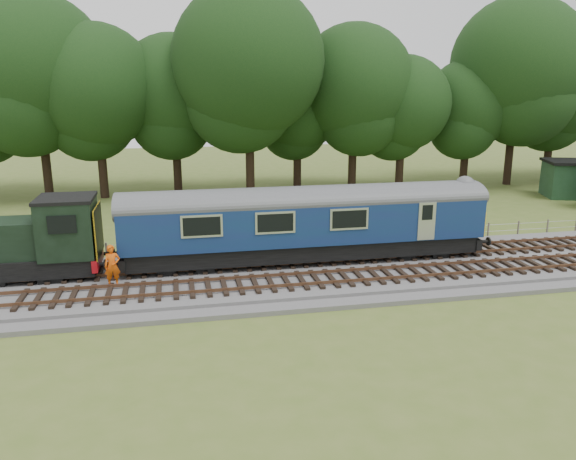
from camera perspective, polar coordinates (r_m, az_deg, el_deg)
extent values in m
plane|color=#4E6425|center=(28.50, 10.32, -4.09)|extent=(120.00, 120.00, 0.00)
cube|color=#4C4C4F|center=(28.45, 10.33, -3.76)|extent=(70.00, 7.00, 0.35)
cube|color=brown|center=(28.95, 9.86, -2.75)|extent=(66.50, 0.07, 0.14)
cube|color=brown|center=(30.23, 8.88, -1.97)|extent=(66.50, 0.07, 0.14)
cube|color=brown|center=(26.33, 12.22, -4.64)|extent=(66.50, 0.07, 0.14)
cube|color=brown|center=(27.57, 11.04, -3.69)|extent=(66.50, 0.07, 0.14)
cube|color=black|center=(28.28, 1.80, -1.75)|extent=(17.46, 2.52, 0.85)
cube|color=navy|center=(27.91, 1.82, 1.06)|extent=(18.00, 2.80, 2.05)
cube|color=yellow|center=(31.29, 18.11, 1.11)|extent=(0.06, 2.74, 1.30)
cube|color=black|center=(30.24, 12.93, -1.43)|extent=(2.60, 2.00, 0.55)
cube|color=black|center=(27.63, -10.42, -2.82)|extent=(2.60, 2.00, 0.55)
cube|color=black|center=(27.59, -21.44, 0.25)|extent=(2.40, 2.55, 2.60)
cube|color=#A20C14|center=(27.82, -18.74, -2.82)|extent=(0.25, 2.60, 0.55)
cube|color=yellow|center=(27.43, -18.69, -0.01)|extent=(0.06, 2.55, 2.30)
imported|color=#E5550C|center=(25.83, -17.42, -3.49)|extent=(0.75, 0.56, 1.88)
cube|color=#1B3C20|center=(51.68, 26.54, 4.57)|extent=(4.25, 4.25, 2.80)
cube|color=black|center=(51.48, 26.73, 6.22)|extent=(4.67, 4.67, 0.22)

